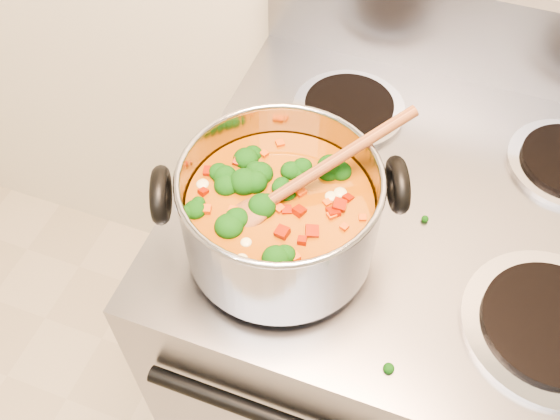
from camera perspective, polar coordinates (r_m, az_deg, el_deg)
name	(u,v)px	position (r m, az deg, el deg)	size (l,w,h in m)	color
electric_range	(391,341)	(1.31, 10.15, -11.68)	(0.73, 0.66, 1.08)	gray
stockpot	(280,214)	(0.79, 0.02, -0.38)	(0.31, 0.25, 0.15)	#9C9BA3
wooden_spoon	(291,188)	(0.76, 1.00, 2.03)	(0.20, 0.22, 0.10)	brown
cooktop_crumbs	(232,315)	(0.80, -4.43, -9.53)	(0.28, 0.08, 0.01)	black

